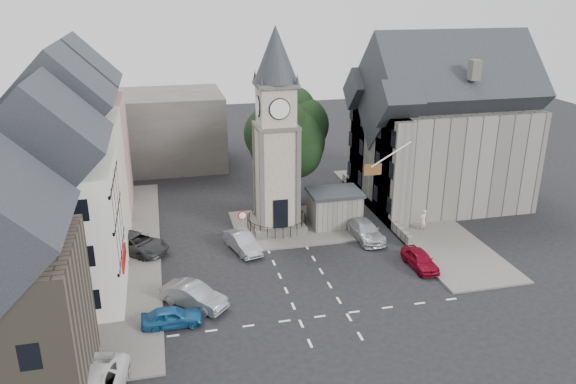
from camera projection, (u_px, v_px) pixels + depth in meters
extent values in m
plane|color=black|center=(301.00, 274.00, 39.23)|extent=(120.00, 120.00, 0.00)
cube|color=#595651|center=(119.00, 253.00, 42.02)|extent=(6.00, 30.00, 0.14)
cube|color=#595651|center=(411.00, 215.00, 49.06)|extent=(6.00, 26.00, 0.14)
cube|color=#595651|center=(294.00, 226.00, 46.82)|extent=(10.00, 8.00, 0.16)
cube|color=silver|center=(323.00, 316.00, 34.21)|extent=(20.00, 8.00, 0.01)
cube|color=#4C4944|center=(277.00, 224.00, 46.41)|extent=(4.20, 4.20, 0.70)
torus|color=black|center=(277.00, 216.00, 46.16)|extent=(4.86, 4.86, 0.06)
cube|color=gray|center=(276.00, 175.00, 44.90)|extent=(3.00, 3.00, 8.00)
cube|color=black|center=(280.00, 214.00, 44.55)|extent=(1.20, 0.25, 2.40)
cube|color=#4C4944|center=(276.00, 126.00, 43.51)|extent=(3.30, 3.30, 0.25)
cube|color=gray|center=(276.00, 105.00, 42.95)|extent=(2.70, 2.70, 3.20)
cylinder|color=white|center=(280.00, 109.00, 41.67)|extent=(1.50, 0.12, 1.50)
cube|color=#4C4944|center=(276.00, 84.00, 42.39)|extent=(3.10, 3.10, 0.30)
cone|color=black|center=(275.00, 54.00, 41.61)|extent=(3.40, 3.40, 4.20)
cube|color=#63615B|center=(334.00, 210.00, 46.61)|extent=(4.00, 3.00, 2.80)
cube|color=black|center=(335.00, 192.00, 46.07)|extent=(4.30, 3.30, 0.25)
cylinder|color=black|center=(287.00, 182.00, 50.76)|extent=(0.70, 0.70, 4.40)
cylinder|color=black|center=(243.00, 230.00, 43.13)|extent=(0.10, 0.10, 2.50)
cone|color=#A50C0C|center=(243.00, 216.00, 42.61)|extent=(0.70, 0.06, 0.70)
cone|color=white|center=(243.00, 216.00, 42.59)|extent=(0.54, 0.04, 0.54)
cube|color=#B97F89|center=(83.00, 156.00, 48.80)|extent=(7.50, 7.00, 10.00)
cube|color=beige|center=(72.00, 186.00, 41.49)|extent=(7.50, 7.00, 10.00)
cube|color=silver|center=(56.00, 236.00, 34.36)|extent=(7.50, 7.00, 9.00)
cube|color=#4C4944|center=(130.00, 132.00, 60.85)|extent=(20.00, 10.00, 8.00)
cube|color=#63615B|center=(441.00, 154.00, 51.11)|extent=(14.00, 10.00, 9.00)
cube|color=#63615B|center=(393.00, 170.00, 46.60)|extent=(1.60, 4.40, 9.00)
cube|color=#63615B|center=(363.00, 148.00, 52.99)|extent=(1.60, 4.40, 9.00)
cube|color=#63615B|center=(373.00, 205.00, 50.16)|extent=(0.40, 16.00, 0.90)
cylinder|color=white|center=(391.00, 154.00, 42.15)|extent=(3.17, 0.10, 1.89)
plane|color=#B21414|center=(373.00, 170.00, 42.23)|extent=(1.40, 0.00, 1.40)
imported|color=#184E85|center=(172.00, 317.00, 33.04)|extent=(3.60, 1.46, 1.22)
imported|color=gray|center=(194.00, 296.00, 35.05)|extent=(4.30, 4.12, 1.46)
imported|color=#303133|center=(136.00, 243.00, 42.15)|extent=(5.56, 5.29, 1.46)
imported|color=#999CA2|center=(243.00, 242.00, 42.37)|extent=(2.60, 4.46, 1.39)
imported|color=#ABAFB3|center=(365.00, 230.00, 44.46)|extent=(2.32, 4.94, 1.39)
imported|color=maroon|center=(420.00, 259.00, 39.88)|extent=(1.68, 3.82, 1.28)
imported|color=beige|center=(423.00, 220.00, 45.66)|extent=(0.82, 0.70, 1.90)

